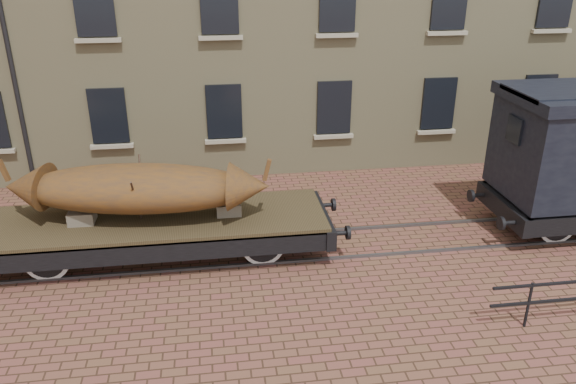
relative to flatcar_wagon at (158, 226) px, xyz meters
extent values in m
plane|color=brown|center=(4.31, 0.00, -0.84)|extent=(90.00, 90.00, 0.00)
cube|color=black|center=(-1.69, 4.96, 1.36)|extent=(1.10, 0.12, 1.70)
cube|color=#A0987F|center=(-1.69, 4.90, 0.41)|extent=(1.30, 0.18, 0.12)
cube|color=black|center=(1.81, 4.96, 1.36)|extent=(1.10, 0.12, 1.70)
cube|color=#A0987F|center=(1.81, 4.90, 0.41)|extent=(1.30, 0.18, 0.12)
cube|color=black|center=(5.31, 4.96, 1.36)|extent=(1.10, 0.12, 1.70)
cube|color=#A0987F|center=(5.31, 4.90, 0.41)|extent=(1.30, 0.18, 0.12)
cube|color=black|center=(8.81, 4.96, 1.36)|extent=(1.10, 0.12, 1.70)
cube|color=#A0987F|center=(8.81, 4.90, 0.41)|extent=(1.30, 0.18, 0.12)
cube|color=black|center=(12.31, 4.96, 1.36)|extent=(1.10, 0.12, 1.70)
cube|color=#A0987F|center=(12.31, 4.90, 0.41)|extent=(1.30, 0.18, 0.12)
cube|color=black|center=(-1.69, 4.96, 4.56)|extent=(1.10, 0.12, 1.70)
cube|color=#A0987F|center=(-1.69, 4.90, 3.61)|extent=(1.30, 0.18, 0.12)
cube|color=black|center=(1.81, 4.96, 4.56)|extent=(1.10, 0.12, 1.70)
cube|color=#A0987F|center=(1.81, 4.90, 3.61)|extent=(1.30, 0.18, 0.12)
cube|color=black|center=(5.31, 4.96, 4.56)|extent=(1.10, 0.12, 1.70)
cube|color=#A0987F|center=(5.31, 4.90, 3.61)|extent=(1.30, 0.18, 0.12)
cube|color=black|center=(8.81, 4.96, 4.56)|extent=(1.10, 0.12, 1.70)
cube|color=#A0987F|center=(8.81, 4.90, 3.61)|extent=(1.30, 0.18, 0.12)
cube|color=#A0987F|center=(12.31, 4.90, 3.61)|extent=(1.30, 0.18, 0.12)
cube|color=#59595E|center=(4.31, -0.72, -0.81)|extent=(30.00, 0.08, 0.06)
cube|color=#59595E|center=(4.31, 0.72, -0.81)|extent=(30.00, 0.08, 0.06)
cylinder|color=black|center=(7.31, -3.80, -0.34)|extent=(0.06, 0.06, 1.00)
cube|color=#40341F|center=(0.00, 0.00, 0.15)|extent=(7.91, 2.32, 0.13)
cube|color=black|center=(0.00, -1.08, -0.10)|extent=(7.91, 0.17, 0.47)
cube|color=black|center=(0.00, 1.08, -0.10)|extent=(7.91, 0.17, 0.47)
cube|color=black|center=(3.95, 0.00, -0.10)|extent=(0.23, 2.42, 0.47)
cylinder|color=black|center=(4.25, -0.79, -0.10)|extent=(0.37, 0.11, 0.11)
cylinder|color=black|center=(4.43, -0.79, -0.10)|extent=(0.08, 0.34, 0.34)
cylinder|color=black|center=(4.25, 0.79, -0.10)|extent=(0.37, 0.11, 0.11)
cylinder|color=black|center=(4.43, 0.79, -0.10)|extent=(0.08, 0.34, 0.34)
cylinder|color=black|center=(-2.42, 0.00, -0.34)|extent=(0.11, 2.00, 0.11)
cylinder|color=silver|center=(-2.42, -0.72, -0.34)|extent=(1.01, 0.07, 1.01)
cylinder|color=black|center=(-2.42, -0.72, -0.34)|extent=(0.83, 0.11, 0.83)
cube|color=black|center=(-2.42, -0.85, -0.08)|extent=(0.95, 0.08, 0.11)
cylinder|color=silver|center=(-2.42, 0.72, -0.34)|extent=(1.01, 0.07, 1.01)
cylinder|color=black|center=(-2.42, 0.72, -0.34)|extent=(0.83, 0.11, 0.83)
cube|color=black|center=(-2.42, 0.85, -0.08)|extent=(0.95, 0.08, 0.11)
cylinder|color=black|center=(2.42, 0.00, -0.34)|extent=(0.11, 2.00, 0.11)
cylinder|color=silver|center=(2.42, -0.72, -0.34)|extent=(1.01, 0.07, 1.01)
cylinder|color=black|center=(2.42, -0.72, -0.34)|extent=(0.83, 0.11, 0.83)
cube|color=black|center=(2.42, -0.85, -0.08)|extent=(0.95, 0.08, 0.11)
cylinder|color=silver|center=(2.42, 0.72, -0.34)|extent=(1.01, 0.07, 1.01)
cylinder|color=black|center=(2.42, 0.72, -0.34)|extent=(0.83, 0.11, 0.83)
cube|color=black|center=(2.42, 0.85, -0.08)|extent=(0.95, 0.08, 0.11)
cube|color=black|center=(0.00, 0.00, -0.26)|extent=(4.22, 0.06, 0.06)
cube|color=#6A6154|center=(-1.69, 0.00, 0.36)|extent=(0.58, 0.53, 0.30)
cube|color=#6A6154|center=(1.69, 0.00, 0.36)|extent=(0.58, 0.53, 0.30)
ellipsoid|color=brown|center=(-0.37, 0.00, 0.99)|extent=(5.57, 2.39, 1.08)
cone|color=brown|center=(-2.90, 0.35, 1.03)|extent=(1.06, 1.14, 1.02)
cube|color=brown|center=(-3.32, 0.40, 1.43)|extent=(0.23, 0.14, 0.52)
cone|color=brown|center=(2.17, -0.35, 1.03)|extent=(1.06, 1.14, 1.02)
cube|color=brown|center=(2.58, -0.40, 1.43)|extent=(0.23, 0.14, 0.52)
cylinder|color=#3E2D22|center=(-0.37, -0.44, 0.85)|extent=(0.05, 0.92, 1.31)
cylinder|color=#3E2D22|center=(-0.37, 0.44, 0.85)|extent=(0.05, 0.92, 1.31)
cube|color=black|center=(8.71, 0.00, -0.11)|extent=(0.23, 2.52, 0.47)
cylinder|color=black|center=(8.24, -0.84, -0.11)|extent=(0.08, 0.34, 0.34)
cylinder|color=black|center=(8.24, 0.84, -0.11)|extent=(0.08, 0.34, 0.34)
cylinder|color=black|center=(9.86, 0.00, -0.34)|extent=(0.10, 1.99, 0.10)
cylinder|color=silver|center=(9.86, -0.72, -0.34)|extent=(1.01, 0.07, 1.01)
cylinder|color=black|center=(9.86, -0.72, -0.34)|extent=(0.83, 0.10, 0.83)
cylinder|color=silver|center=(9.86, 0.72, -0.34)|extent=(1.01, 0.07, 1.01)
cylinder|color=black|center=(9.86, 0.72, -0.34)|extent=(0.83, 0.10, 0.83)
cube|color=black|center=(8.69, 0.00, 1.99)|extent=(0.08, 0.63, 0.63)
camera|label=1|loc=(1.38, -12.18, 6.05)|focal=35.00mm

